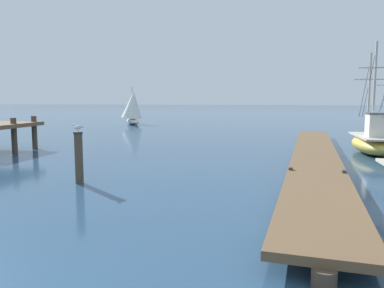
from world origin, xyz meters
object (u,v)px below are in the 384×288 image
(mooring_piling, at_px, (79,157))
(perched_seagull, at_px, (78,127))
(distant_sailboat, at_px, (133,108))
(fishing_boat_0, at_px, (373,141))

(mooring_piling, height_order, perched_seagull, perched_seagull)
(distant_sailboat, bearing_deg, mooring_piling, -70.77)
(mooring_piling, xyz_separation_m, distant_sailboat, (-9.83, 28.18, 0.98))
(perched_seagull, height_order, distant_sailboat, distant_sailboat)
(perched_seagull, xyz_separation_m, distant_sailboat, (-9.83, 28.18, 0.03))
(fishing_boat_0, height_order, distant_sailboat, fishing_boat_0)
(fishing_boat_0, relative_size, perched_seagull, 16.46)
(fishing_boat_0, height_order, perched_seagull, fishing_boat_0)
(distant_sailboat, bearing_deg, perched_seagull, -70.76)
(distant_sailboat, bearing_deg, fishing_boat_0, -42.19)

